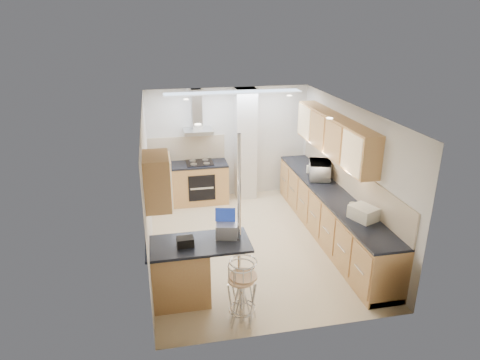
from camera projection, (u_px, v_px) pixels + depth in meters
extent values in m
plane|color=beige|center=(252.00, 243.00, 7.91)|extent=(4.80, 4.80, 0.00)
cube|color=silver|center=(228.00, 143.00, 9.65)|extent=(3.60, 0.04, 2.50)
cube|color=silver|center=(297.00, 249.00, 5.27)|extent=(3.60, 0.04, 2.50)
cube|color=silver|center=(147.00, 188.00, 7.12)|extent=(0.04, 4.80, 2.50)
cube|color=silver|center=(348.00, 173.00, 7.80)|extent=(0.04, 4.80, 2.50)
cube|color=white|center=(253.00, 110.00, 7.01)|extent=(3.60, 4.80, 0.02)
cube|color=tan|center=(334.00, 135.00, 7.90)|extent=(0.34, 3.00, 0.72)
cube|color=tan|center=(157.00, 181.00, 5.69)|extent=(0.34, 0.62, 0.72)
cube|color=beige|center=(347.00, 177.00, 7.82)|extent=(0.03, 4.40, 0.56)
cube|color=beige|center=(187.00, 149.00, 9.49)|extent=(1.70, 0.03, 0.56)
cube|color=silver|center=(245.00, 145.00, 9.54)|extent=(0.45, 0.40, 2.50)
cube|color=#BBBFC1|center=(198.00, 131.00, 9.16)|extent=(0.62, 0.48, 0.08)
cube|color=#BBBFC1|center=(197.00, 110.00, 9.13)|extent=(0.22, 0.20, 0.88)
cylinder|color=silver|center=(239.00, 219.00, 6.04)|extent=(0.05, 0.05, 2.50)
cube|color=black|center=(202.00, 188.00, 9.25)|extent=(0.58, 0.02, 0.58)
cube|color=black|center=(200.00, 163.00, 9.37)|extent=(0.58, 0.50, 0.02)
cube|color=tan|center=(233.00, 92.00, 8.66)|extent=(2.80, 0.35, 0.02)
cube|color=tan|center=(330.00, 215.00, 8.03)|extent=(0.60, 4.40, 0.88)
cube|color=black|center=(332.00, 192.00, 7.87)|extent=(0.63, 4.40, 0.04)
cube|color=tan|center=(189.00, 184.00, 9.49)|extent=(1.70, 0.60, 0.88)
cube|color=black|center=(188.00, 165.00, 9.33)|extent=(1.70, 0.63, 0.04)
cube|color=tan|center=(199.00, 273.00, 6.21)|extent=(1.35, 0.62, 0.90)
cube|color=black|center=(198.00, 244.00, 6.04)|extent=(1.47, 0.72, 0.04)
imported|color=white|center=(320.00, 170.00, 8.44)|extent=(0.57, 0.70, 0.33)
cube|color=#93959A|center=(227.00, 231.00, 6.16)|extent=(0.35, 0.29, 0.21)
cube|color=black|center=(185.00, 242.00, 5.93)|extent=(0.24, 0.18, 0.13)
cylinder|color=beige|center=(314.00, 168.00, 8.82)|extent=(0.12, 0.12, 0.17)
cylinder|color=beige|center=(309.00, 169.00, 8.77)|extent=(0.14, 0.14, 0.15)
cylinder|color=beige|center=(353.00, 209.00, 6.88)|extent=(0.18, 0.18, 0.21)
cylinder|color=white|center=(362.00, 217.00, 6.71)|extent=(0.12, 0.12, 0.13)
cube|color=beige|center=(363.00, 213.00, 6.75)|extent=(0.45, 0.50, 0.21)
cylinder|color=#BBBFC1|center=(164.00, 163.00, 9.10)|extent=(0.16, 0.16, 0.19)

